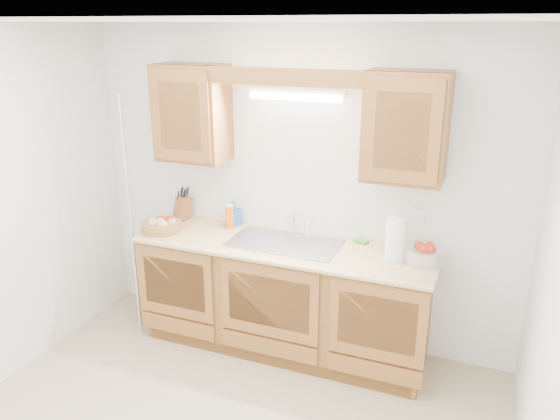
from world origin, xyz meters
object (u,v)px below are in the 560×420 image
at_px(knife_block, 183,207).
at_px(paper_towel, 396,239).
at_px(apple_bowl, 424,254).
at_px(fruit_basket, 162,225).

bearing_deg(knife_block, paper_towel, 14.09).
xyz_separation_m(knife_block, paper_towel, (1.85, -0.18, 0.05)).
distance_m(paper_towel, apple_bowl, 0.22).
bearing_deg(fruit_basket, paper_towel, 3.51).
height_order(knife_block, paper_towel, paper_towel).
bearing_deg(fruit_basket, knife_block, 85.67).
height_order(fruit_basket, apple_bowl, apple_bowl).
bearing_deg(paper_towel, fruit_basket, -176.49).
distance_m(knife_block, paper_towel, 1.85).
bearing_deg(knife_block, fruit_basket, -74.61).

